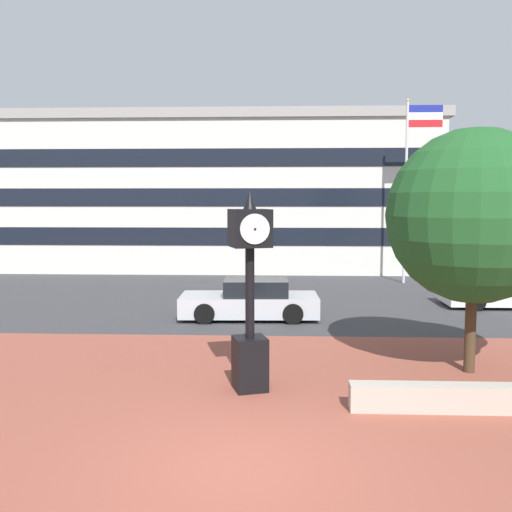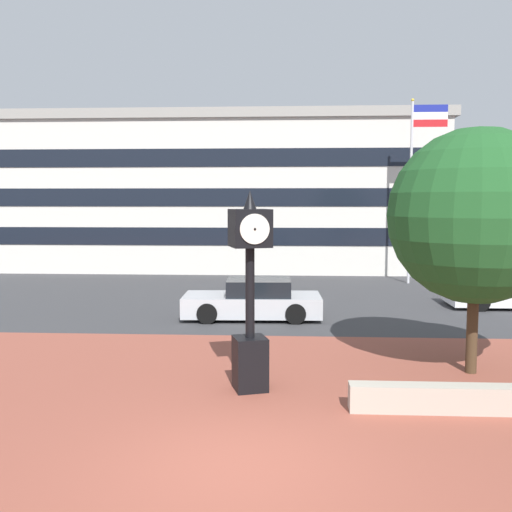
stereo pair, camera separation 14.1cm
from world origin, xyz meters
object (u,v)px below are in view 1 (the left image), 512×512
street_clock (250,293)px  flagpole_primary (410,175)px  car_street_mid (251,301)px  civic_building (213,194)px  car_street_near (510,291)px  plaza_tree (482,220)px

street_clock → flagpole_primary: (6.47, 15.39, 3.00)m
street_clock → car_street_mid: size_ratio=0.90×
street_clock → car_street_mid: 7.24m
civic_building → car_street_near: bearing=-52.2°
flagpole_primary → civic_building: civic_building is taller
plaza_tree → car_street_mid: 8.23m
car_street_mid → civic_building: 19.33m
street_clock → car_street_mid: bearing=75.3°
flagpole_primary → civic_building: size_ratio=0.33×
car_street_near → flagpole_primary: (-2.37, 5.84, 4.39)m
street_clock → civic_building: bearing=80.7°
plaza_tree → car_street_mid: size_ratio=1.20×
plaza_tree → car_street_near: plaza_tree is taller
street_clock → plaza_tree: size_ratio=0.74×
street_clock → car_street_near: street_clock is taller
car_street_mid → street_clock: bearing=-179.2°
street_clock → car_street_mid: street_clock is taller
street_clock → plaza_tree: bearing=-0.5°
car_street_mid → flagpole_primary: 11.60m
street_clock → plaza_tree: 5.43m
car_street_near → car_street_mid: 9.51m
plaza_tree → flagpole_primary: 14.03m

